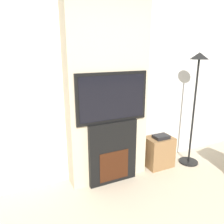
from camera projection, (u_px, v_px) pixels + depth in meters
wall_back at (102, 83)px, 3.03m from camera, size 6.00×0.06×2.70m
chimney_breast at (107, 85)px, 2.88m from camera, size 1.11×0.29×2.70m
fireplace at (112, 152)px, 3.00m from camera, size 0.69×0.15×0.88m
television at (112, 97)px, 2.79m from camera, size 0.98×0.07×0.65m
floor_lamp at (196, 88)px, 3.28m from camera, size 0.30×0.30×1.76m
media_stand at (159, 151)px, 3.45m from camera, size 0.42×0.31×0.53m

